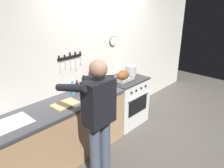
# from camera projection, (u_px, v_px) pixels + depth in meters

# --- Properties ---
(ground_plane) EXTENTS (8.00, 8.00, 0.00)m
(ground_plane) POSITION_uv_depth(u_px,v_px,m) (162.00, 148.00, 3.61)
(ground_plane) COLOR #4C4742
(wall_back) EXTENTS (6.00, 0.13, 2.60)m
(wall_back) POSITION_uv_depth(u_px,v_px,m) (103.00, 56.00, 3.99)
(wall_back) COLOR white
(wall_back) RESTS_ON ground
(counter_block) EXTENTS (2.03, 0.65, 0.90)m
(counter_block) POSITION_uv_depth(u_px,v_px,m) (63.00, 131.00, 3.24)
(counter_block) COLOR tan
(counter_block) RESTS_ON ground
(stove) EXTENTS (0.76, 0.67, 0.90)m
(stove) POSITION_uv_depth(u_px,v_px,m) (125.00, 101.00, 4.22)
(stove) COLOR white
(stove) RESTS_ON ground
(person_cook) EXTENTS (0.51, 0.63, 1.66)m
(person_cook) POSITION_uv_depth(u_px,v_px,m) (98.00, 116.00, 2.69)
(person_cook) COLOR #4C566B
(person_cook) RESTS_ON ground
(roasting_pan) EXTENTS (0.35, 0.26, 0.19)m
(roasting_pan) POSITION_uv_depth(u_px,v_px,m) (123.00, 76.00, 3.94)
(roasting_pan) COLOR #B7B7BC
(roasting_pan) RESTS_ON stove
(stock_pot) EXTENTS (0.21, 0.21, 0.19)m
(stock_pot) POSITION_uv_depth(u_px,v_px,m) (131.00, 70.00, 4.23)
(stock_pot) COLOR #B7B7BC
(stock_pot) RESTS_ON stove
(cutting_board) EXTENTS (0.36, 0.24, 0.02)m
(cutting_board) POSITION_uv_depth(u_px,v_px,m) (65.00, 104.00, 3.07)
(cutting_board) COLOR tan
(cutting_board) RESTS_ON counter_block
(bottle_cooking_oil) EXTENTS (0.07, 0.07, 0.28)m
(bottle_cooking_oil) POSITION_uv_depth(u_px,v_px,m) (84.00, 85.00, 3.43)
(bottle_cooking_oil) COLOR gold
(bottle_cooking_oil) RESTS_ON counter_block
(bottle_soy_sauce) EXTENTS (0.05, 0.05, 0.20)m
(bottle_soy_sauce) POSITION_uv_depth(u_px,v_px,m) (77.00, 87.00, 3.46)
(bottle_soy_sauce) COLOR black
(bottle_soy_sauce) RESTS_ON counter_block
(bottle_wine_red) EXTENTS (0.08, 0.08, 0.32)m
(bottle_wine_red) POSITION_uv_depth(u_px,v_px,m) (91.00, 79.00, 3.67)
(bottle_wine_red) COLOR #47141E
(bottle_wine_red) RESTS_ON counter_block
(bottle_dish_soap) EXTENTS (0.06, 0.06, 0.24)m
(bottle_dish_soap) POSITION_uv_depth(u_px,v_px,m) (73.00, 89.00, 3.36)
(bottle_dish_soap) COLOR #338CCC
(bottle_dish_soap) RESTS_ON counter_block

